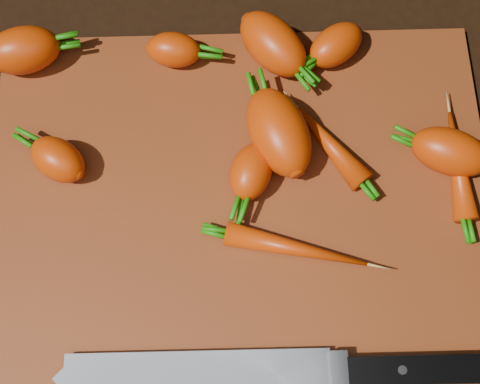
{
  "coord_description": "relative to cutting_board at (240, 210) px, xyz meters",
  "views": [
    {
      "loc": [
        -0.01,
        -0.21,
        0.63
      ],
      "look_at": [
        0.0,
        0.01,
        0.03
      ],
      "focal_mm": 50.0,
      "sensor_mm": 36.0,
      "label": 1
    }
  ],
  "objects": [
    {
      "name": "carrot_9",
      "position": [
        0.09,
        0.06,
        0.02
      ],
      "size": [
        0.08,
        0.1,
        0.03
      ],
      "primitive_type": "ellipsoid",
      "rotation": [
        0.0,
        0.0,
        2.19
      ],
      "color": "#C03100",
      "rests_on": "cutting_board"
    },
    {
      "name": "carrot_6",
      "position": [
        0.21,
        0.04,
        0.03
      ],
      "size": [
        0.09,
        0.07,
        0.05
      ],
      "primitive_type": "ellipsoid",
      "rotation": [
        0.0,
        0.0,
        2.76
      ],
      "color": "#C03100",
      "rests_on": "cutting_board"
    },
    {
      "name": "carrot_5",
      "position": [
        -0.06,
        0.17,
        0.02
      ],
      "size": [
        0.06,
        0.04,
        0.04
      ],
      "primitive_type": "ellipsoid",
      "rotation": [
        0.0,
        0.0,
        -0.14
      ],
      "color": "#C03100",
      "rests_on": "cutting_board"
    },
    {
      "name": "carrot_7",
      "position": [
        0.22,
        0.03,
        0.02
      ],
      "size": [
        0.02,
        0.12,
        0.02
      ],
      "primitive_type": "ellipsoid",
      "rotation": [
        0.0,
        0.0,
        1.57
      ],
      "color": "#C03100",
      "rests_on": "cutting_board"
    },
    {
      "name": "ground",
      "position": [
        0.0,
        0.0,
        -0.01
      ],
      "size": [
        2.0,
        2.0,
        0.01
      ],
      "primitive_type": "cube",
      "color": "black"
    },
    {
      "name": "carrot_0",
      "position": [
        -0.22,
        0.17,
        0.03
      ],
      "size": [
        0.09,
        0.06,
        0.05
      ],
      "primitive_type": "ellipsoid",
      "rotation": [
        0.0,
        0.0,
        0.22
      ],
      "color": "#C03100",
      "rests_on": "cutting_board"
    },
    {
      "name": "knife",
      "position": [
        -0.02,
        -0.16,
        0.02
      ],
      "size": [
        0.39,
        0.04,
        0.02
      ],
      "rotation": [
        0.0,
        0.0,
        -0.01
      ],
      "color": "gray",
      "rests_on": "cutting_board"
    },
    {
      "name": "carrot_4",
      "position": [
        0.1,
        0.17,
        0.03
      ],
      "size": [
        0.07,
        0.07,
        0.04
      ],
      "primitive_type": "ellipsoid",
      "rotation": [
        0.0,
        0.0,
        3.78
      ],
      "color": "#C03100",
      "rests_on": "cutting_board"
    },
    {
      "name": "carrot_8",
      "position": [
        0.05,
        -0.05,
        0.02
      ],
      "size": [
        0.14,
        0.06,
        0.02
      ],
      "primitive_type": "ellipsoid",
      "rotation": [
        0.0,
        0.0,
        -0.25
      ],
      "color": "#C03100",
      "rests_on": "cutting_board"
    },
    {
      "name": "carrot_1",
      "position": [
        -0.18,
        0.05,
        0.03
      ],
      "size": [
        0.07,
        0.07,
        0.04
      ],
      "primitive_type": "ellipsoid",
      "rotation": [
        0.0,
        0.0,
        2.52
      ],
      "color": "#C03100",
      "rests_on": "cutting_board"
    },
    {
      "name": "cutting_board",
      "position": [
        0.0,
        0.0,
        0.0
      ],
      "size": [
        0.5,
        0.4,
        0.01
      ],
      "primitive_type": "cube",
      "color": "maroon",
      "rests_on": "ground"
    },
    {
      "name": "carrot_10",
      "position": [
        0.01,
        0.03,
        0.03
      ],
      "size": [
        0.06,
        0.07,
        0.04
      ],
      "primitive_type": "ellipsoid",
      "rotation": [
        0.0,
        0.0,
        4.41
      ],
      "color": "#C03100",
      "rests_on": "cutting_board"
    },
    {
      "name": "carrot_2",
      "position": [
        0.04,
        0.17,
        0.03
      ],
      "size": [
        0.09,
        0.1,
        0.05
      ],
      "primitive_type": "ellipsoid",
      "rotation": [
        0.0,
        0.0,
        -0.89
      ],
      "color": "#C03100",
      "rests_on": "cutting_board"
    },
    {
      "name": "carrot_3",
      "position": [
        0.04,
        0.07,
        0.03
      ],
      "size": [
        0.09,
        0.11,
        0.06
      ],
      "primitive_type": "ellipsoid",
      "rotation": [
        0.0,
        0.0,
        1.91
      ],
      "color": "#C03100",
      "rests_on": "cutting_board"
    }
  ]
}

